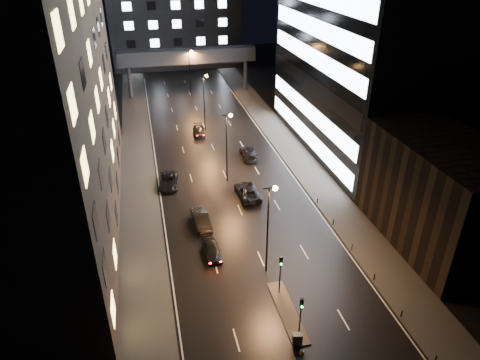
{
  "coord_description": "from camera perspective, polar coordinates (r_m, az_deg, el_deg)",
  "views": [
    {
      "loc": [
        -10.54,
        -24.99,
        29.95
      ],
      "look_at": [
        0.18,
        20.71,
        4.0
      ],
      "focal_mm": 32.0,
      "sensor_mm": 36.0,
      "label": 1
    }
  ],
  "objects": [
    {
      "name": "building_right_glass",
      "position": [
        70.98,
        18.25,
        21.61
      ],
      "size": [
        20.0,
        36.0,
        45.0
      ],
      "primitive_type": "cube",
      "color": "black",
      "rests_on": "ground"
    },
    {
      "name": "streetlight_mid_a",
      "position": [
        58.93,
        -1.65,
        5.47
      ],
      "size": [
        1.45,
        0.5,
        10.15
      ],
      "color": "black",
      "rests_on": "ground"
    },
    {
      "name": "skybridge",
      "position": [
        97.99,
        -6.98,
        15.99
      ],
      "size": [
        30.0,
        3.0,
        10.0
      ],
      "color": "#333335",
      "rests_on": "ground"
    },
    {
      "name": "building_left",
      "position": [
        51.4,
        -27.34,
        14.7
      ],
      "size": [
        15.0,
        48.0,
        40.0
      ],
      "primitive_type": "cube",
      "color": "#2D2319",
      "rests_on": "ground"
    },
    {
      "name": "ground",
      "position": [
        72.33,
        -3.65,
        4.42
      ],
      "size": [
        160.0,
        160.0,
        0.0
      ],
      "primitive_type": "plane",
      "color": "black",
      "rests_on": "ground"
    },
    {
      "name": "building_far",
      "position": [
        124.67,
        -8.79,
        20.58
      ],
      "size": [
        34.0,
        14.0,
        25.0
      ],
      "primitive_type": "cube",
      "color": "#333335",
      "rests_on": "ground"
    },
    {
      "name": "cone_a",
      "position": [
        38.65,
        8.26,
        -21.66
      ],
      "size": [
        0.45,
        0.45,
        0.53
      ],
      "primitive_type": "cone",
      "rotation": [
        0.0,
        0.0,
        -0.17
      ],
      "color": "orange",
      "rests_on": "ground"
    },
    {
      "name": "traffic_signal_far",
      "position": [
        37.61,
        8.11,
        -17.03
      ],
      "size": [
        0.28,
        0.34,
        4.4
      ],
      "color": "black",
      "rests_on": "median_island"
    },
    {
      "name": "building_right_low",
      "position": [
        51.59,
        25.21,
        -1.75
      ],
      "size": [
        10.0,
        18.0,
        12.0
      ],
      "primitive_type": "cube",
      "color": "black",
      "rests_on": "ground"
    },
    {
      "name": "car_toward_a",
      "position": [
        57.5,
        1.01,
        -1.52
      ],
      "size": [
        2.85,
        5.91,
        1.62
      ],
      "primitive_type": "imported",
      "rotation": [
        0.0,
        0.0,
        3.17
      ],
      "color": "black",
      "rests_on": "ground"
    },
    {
      "name": "traffic_signal_near",
      "position": [
        41.33,
        5.41,
        -11.75
      ],
      "size": [
        0.28,
        0.34,
        4.4
      ],
      "color": "black",
      "rests_on": "median_island"
    },
    {
      "name": "median_island",
      "position": [
        41.7,
        6.32,
        -17.06
      ],
      "size": [
        1.6,
        8.0,
        0.15
      ],
      "primitive_type": "cube",
      "color": "#383533",
      "rests_on": "ground"
    },
    {
      "name": "sidewalk_right",
      "position": [
        70.87,
        7.09,
        3.77
      ],
      "size": [
        5.0,
        110.0,
        0.15
      ],
      "primitive_type": "cube",
      "color": "#383533",
      "rests_on": "ground"
    },
    {
      "name": "car_away_c",
      "position": [
        60.88,
        -9.51,
        -0.15
      ],
      "size": [
        3.08,
        5.67,
        1.51
      ],
      "primitive_type": "imported",
      "rotation": [
        0.0,
        0.0,
        -0.11
      ],
      "color": "black",
      "rests_on": "ground"
    },
    {
      "name": "streetlight_mid_b",
      "position": [
        77.41,
        -4.73,
        11.21
      ],
      "size": [
        1.45,
        0.5,
        10.15
      ],
      "color": "black",
      "rests_on": "ground"
    },
    {
      "name": "car_away_a",
      "position": [
        47.28,
        -3.75,
        -9.33
      ],
      "size": [
        1.84,
        4.27,
        1.43
      ],
      "primitive_type": "imported",
      "rotation": [
        0.0,
        0.0,
        0.04
      ],
      "color": "black",
      "rests_on": "ground"
    },
    {
      "name": "car_away_b",
      "position": [
        51.89,
        -5.18,
        -5.35
      ],
      "size": [
        2.09,
        5.13,
        1.65
      ],
      "primitive_type": "imported",
      "rotation": [
        0.0,
        0.0,
        0.07
      ],
      "color": "black",
      "rests_on": "ground"
    },
    {
      "name": "bollard_row",
      "position": [
        47.88,
        16.02,
        -10.46
      ],
      "size": [
        0.12,
        25.12,
        0.9
      ],
      "color": "black",
      "rests_on": "ground"
    },
    {
      "name": "car_toward_b",
      "position": [
        68.18,
        1.17,
        3.62
      ],
      "size": [
        2.44,
        5.58,
        1.59
      ],
      "primitive_type": "imported",
      "rotation": [
        0.0,
        0.0,
        3.1
      ],
      "color": "black",
      "rests_on": "ground"
    },
    {
      "name": "streetlight_near",
      "position": [
        41.87,
        3.96,
        -5.21
      ],
      "size": [
        1.45,
        0.5,
        10.15
      ],
      "color": "black",
      "rests_on": "ground"
    },
    {
      "name": "streetlight_far",
      "position": [
        96.5,
        -6.66,
        14.69
      ],
      "size": [
        1.45,
        0.5,
        10.15
      ],
      "color": "black",
      "rests_on": "ground"
    },
    {
      "name": "utility_cabinet",
      "position": [
        38.8,
        7.65,
        -20.28
      ],
      "size": [
        0.92,
        0.68,
        1.15
      ],
      "primitive_type": "cube",
      "rotation": [
        0.0,
        0.0,
        -0.24
      ],
      "color": "#464648",
      "rests_on": "median_island"
    },
    {
      "name": "car_away_d",
      "position": [
        77.14,
        -5.52,
        6.52
      ],
      "size": [
        2.37,
        5.04,
        1.42
      ],
      "primitive_type": "imported",
      "rotation": [
        0.0,
        0.0,
        -0.08
      ],
      "color": "black",
      "rests_on": "ground"
    },
    {
      "name": "sidewalk_left",
      "position": [
        67.05,
        -13.47,
        1.62
      ],
      "size": [
        5.0,
        110.0,
        0.15
      ],
      "primitive_type": "cube",
      "color": "#383533",
      "rests_on": "ground"
    }
  ]
}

